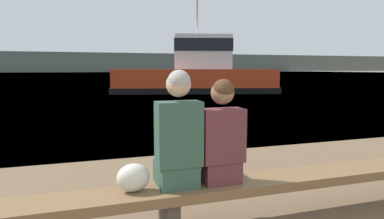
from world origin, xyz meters
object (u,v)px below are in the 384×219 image
Objects in this scene: person_left at (178,137)px; tugboat_red at (196,75)px; person_right at (221,138)px; shopping_bag at (133,178)px; bench_main at (169,197)px.

person_left is 0.10× the size of tugboat_red.
tugboat_red is at bearing 70.39° from person_left.
person_right is 19.26m from tugboat_red.
shopping_bag is 19.55m from tugboat_red.
bench_main is 0.65× the size of tugboat_red.
person_right is 3.42× the size of shopping_bag.
person_right is (0.43, 0.00, -0.04)m from person_left.
shopping_bag is 0.03× the size of tugboat_red.
shopping_bag is at bearing 174.41° from tugboat_red.
bench_main is 6.54× the size of person_left.
tugboat_red is (6.51, 18.28, 0.23)m from person_left.
bench_main is 0.57m from person_left.
person_right is at bearing 0.37° from person_left.
person_left is 19.40m from tugboat_red.
person_right is (0.52, 0.01, 0.52)m from bench_main.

